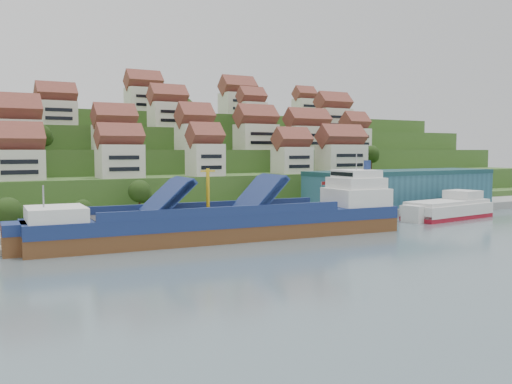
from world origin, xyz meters
TOP-DOWN VIEW (x-y plane):
  - ground at (0.00, 0.00)m, footprint 300.00×300.00m
  - quay at (20.00, 15.00)m, footprint 180.00×14.00m
  - hillside at (0.00, 103.55)m, footprint 260.00×128.00m
  - hillside_village at (0.57, 59.71)m, footprint 154.54×62.53m
  - hillside_trees at (-6.15, 47.00)m, footprint 143.07×62.47m
  - warehouse at (52.00, 17.00)m, footprint 60.00×15.00m
  - flagpole at (18.11, 10.00)m, footprint 1.28×0.16m
  - cargo_ship at (-12.03, -1.35)m, footprint 77.88×18.11m
  - second_ship at (52.42, 0.28)m, footprint 27.69×12.83m

SIDE VIEW (x-z plane):
  - ground at x=0.00m, z-range 0.00..0.00m
  - quay at x=20.00m, z-range 0.00..2.20m
  - second_ship at x=52.42m, z-range -1.54..6.22m
  - cargo_ship at x=-12.03m, z-range -5.29..11.82m
  - flagpole at x=18.11m, z-range 2.88..10.88m
  - warehouse at x=52.00m, z-range 2.20..12.20m
  - hillside at x=0.00m, z-range -4.84..26.16m
  - hillside_trees at x=-6.15m, z-range 1.78..34.20m
  - hillside_village at x=0.57m, z-range 9.86..38.19m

